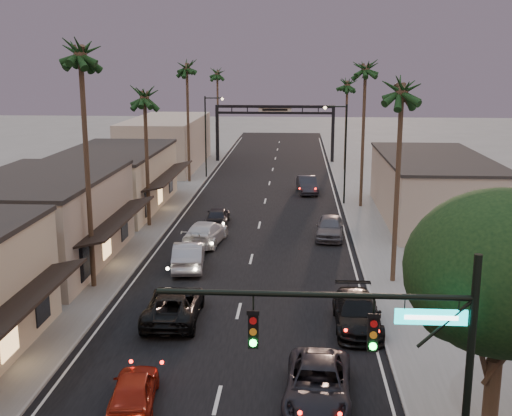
# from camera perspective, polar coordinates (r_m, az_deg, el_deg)

# --- Properties ---
(ground) EXTENTS (200.00, 200.00, 0.00)m
(ground) POSITION_cam_1_polar(r_m,az_deg,el_deg) (53.69, 0.49, -0.74)
(ground) COLOR slate
(ground) RESTS_ON ground
(road) EXTENTS (14.00, 120.00, 0.02)m
(road) POSITION_cam_1_polar(r_m,az_deg,el_deg) (58.55, 0.77, 0.41)
(road) COLOR black
(road) RESTS_ON ground
(sidewalk_left) EXTENTS (5.00, 92.00, 0.12)m
(sidewalk_left) POSITION_cam_1_polar(r_m,az_deg,el_deg) (66.49, -7.13, 1.87)
(sidewalk_left) COLOR slate
(sidewalk_left) RESTS_ON ground
(sidewalk_right) EXTENTS (5.00, 92.00, 0.12)m
(sidewalk_right) POSITION_cam_1_polar(r_m,az_deg,el_deg) (65.65, 9.40, 1.65)
(sidewalk_right) COLOR slate
(sidewalk_right) RESTS_ON ground
(storefront_mid) EXTENTS (8.00, 14.00, 5.50)m
(storefront_mid) POSITION_cam_1_polar(r_m,az_deg,el_deg) (42.46, -18.43, -1.26)
(storefront_mid) COLOR #A59684
(storefront_mid) RESTS_ON ground
(storefront_far) EXTENTS (8.00, 16.00, 5.00)m
(storefront_far) POSITION_cam_1_polar(r_m,az_deg,el_deg) (57.30, -12.49, 2.37)
(storefront_far) COLOR beige
(storefront_far) RESTS_ON ground
(storefront_dist) EXTENTS (8.00, 20.00, 6.00)m
(storefront_dist) POSITION_cam_1_polar(r_m,az_deg,el_deg) (79.31, -7.94, 5.76)
(storefront_dist) COLOR #A59684
(storefront_dist) RESTS_ON ground
(building_right) EXTENTS (8.00, 18.00, 5.00)m
(building_right) POSITION_cam_1_polar(r_m,az_deg,el_deg) (54.22, 15.44, 1.63)
(building_right) COLOR #A59684
(building_right) RESTS_ON ground
(traffic_signal) EXTENTS (8.51, 0.22, 7.80)m
(traffic_signal) POSITION_cam_1_polar(r_m,az_deg,el_deg) (17.99, 12.51, -12.23)
(traffic_signal) COLOR black
(traffic_signal) RESTS_ON ground
(corner_tree) EXTENTS (6.20, 6.20, 8.80)m
(corner_tree) POSITION_cam_1_polar(r_m,az_deg,el_deg) (21.67, 21.26, -5.90)
(corner_tree) COLOR #38281C
(corner_tree) RESTS_ON ground
(arch) EXTENTS (15.20, 0.40, 7.27)m
(arch) POSITION_cam_1_polar(r_m,az_deg,el_deg) (82.46, 1.68, 7.92)
(arch) COLOR black
(arch) RESTS_ON ground
(streetlight_right) EXTENTS (2.13, 0.30, 9.00)m
(streetlight_right) POSITION_cam_1_polar(r_m,az_deg,el_deg) (57.71, 7.69, 5.48)
(streetlight_right) COLOR black
(streetlight_right) RESTS_ON ground
(streetlight_left) EXTENTS (2.13, 0.30, 9.00)m
(streetlight_left) POSITION_cam_1_polar(r_m,az_deg,el_deg) (71.16, -4.29, 6.94)
(streetlight_left) COLOR black
(streetlight_left) RESTS_ON ground
(palm_lb) EXTENTS (3.20, 3.20, 15.20)m
(palm_lb) POSITION_cam_1_polar(r_m,az_deg,el_deg) (36.00, -15.39, 13.63)
(palm_lb) COLOR #38281C
(palm_lb) RESTS_ON ground
(palm_lc) EXTENTS (3.20, 3.20, 12.20)m
(palm_lc) POSITION_cam_1_polar(r_m,az_deg,el_deg) (49.51, -9.90, 10.18)
(palm_lc) COLOR #38281C
(palm_lc) RESTS_ON ground
(palm_ld) EXTENTS (3.20, 3.20, 14.20)m
(palm_ld) POSITION_cam_1_polar(r_m,az_deg,el_deg) (68.08, -6.18, 12.61)
(palm_ld) COLOR #38281C
(palm_ld) RESTS_ON ground
(palm_ra) EXTENTS (3.20, 3.20, 13.20)m
(palm_ra) POSITION_cam_1_polar(r_m,az_deg,el_deg) (36.57, 12.88, 10.70)
(palm_ra) COLOR #38281C
(palm_ra) RESTS_ON ground
(palm_rb) EXTENTS (3.20, 3.20, 14.20)m
(palm_rb) POSITION_cam_1_polar(r_m,az_deg,el_deg) (56.39, 9.73, 12.47)
(palm_rb) COLOR #38281C
(palm_rb) RESTS_ON ground
(palm_rc) EXTENTS (3.20, 3.20, 12.20)m
(palm_rc) POSITION_cam_1_polar(r_m,az_deg,el_deg) (76.35, 8.13, 11.11)
(palm_rc) COLOR #38281C
(palm_rc) RESTS_ON ground
(palm_far) EXTENTS (3.20, 3.20, 13.20)m
(palm_far) POSITION_cam_1_polar(r_m,az_deg,el_deg) (90.81, -3.46, 12.09)
(palm_far) COLOR #38281C
(palm_far) RESTS_ON ground
(oncoming_red) EXTENTS (2.10, 4.22, 1.38)m
(oncoming_red) POSITION_cam_1_polar(r_m,az_deg,el_deg) (25.26, -10.82, -15.57)
(oncoming_red) COLOR maroon
(oncoming_red) RESTS_ON ground
(oncoming_pickup) EXTENTS (2.78, 5.74, 1.58)m
(oncoming_pickup) POSITION_cam_1_polar(r_m,az_deg,el_deg) (32.60, -7.31, -8.53)
(oncoming_pickup) COLOR black
(oncoming_pickup) RESTS_ON ground
(oncoming_silver) EXTENTS (2.35, 5.34, 1.71)m
(oncoming_silver) POSITION_cam_1_polar(r_m,az_deg,el_deg) (40.36, -6.00, -4.17)
(oncoming_silver) COLOR gray
(oncoming_silver) RESTS_ON ground
(oncoming_white) EXTENTS (2.96, 5.88, 1.64)m
(oncoming_white) POSITION_cam_1_polar(r_m,az_deg,el_deg) (45.54, -4.51, -2.20)
(oncoming_white) COLOR silver
(oncoming_white) RESTS_ON ground
(oncoming_dgrey) EXTENTS (1.78, 4.29, 1.45)m
(oncoming_dgrey) POSITION_cam_1_polar(r_m,az_deg,el_deg) (50.82, -3.42, -0.70)
(oncoming_dgrey) COLOR black
(oncoming_dgrey) RESTS_ON ground
(curbside_near) EXTENTS (2.81, 5.52, 1.49)m
(curbside_near) POSITION_cam_1_polar(r_m,az_deg,el_deg) (25.19, 5.52, -15.32)
(curbside_near) COLOR black
(curbside_near) RESTS_ON ground
(curbside_black) EXTENTS (2.23, 5.41, 1.56)m
(curbside_black) POSITION_cam_1_polar(r_m,az_deg,el_deg) (31.77, 8.98, -9.19)
(curbside_black) COLOR black
(curbside_black) RESTS_ON ground
(curbside_grey) EXTENTS (2.35, 4.99, 1.65)m
(curbside_grey) POSITION_cam_1_polar(r_m,az_deg,el_deg) (47.21, 6.59, -1.70)
(curbside_grey) COLOR #4D4D52
(curbside_grey) RESTS_ON ground
(curbside_far) EXTENTS (2.22, 5.12, 1.64)m
(curbside_far) POSITION_cam_1_polar(r_m,az_deg,el_deg) (63.26, 4.57, 2.06)
(curbside_far) COLOR black
(curbside_far) RESTS_ON ground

